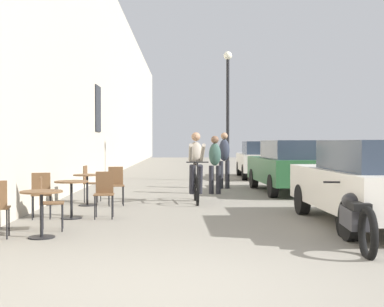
% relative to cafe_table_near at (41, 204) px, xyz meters
% --- Properties ---
extents(ground_plane, '(88.00, 88.00, 0.00)m').
position_rel_cafe_table_near_xyz_m(ground_plane, '(2.22, -2.71, -0.52)').
color(ground_plane, gray).
extents(building_facade_left, '(0.54, 68.00, 8.37)m').
position_rel_cafe_table_near_xyz_m(building_facade_left, '(-1.23, 11.29, 3.66)').
color(building_facade_left, '#B7AD99').
rests_on(building_facade_left, ground_plane).
extents(cafe_table_near, '(0.64, 0.64, 0.72)m').
position_rel_cafe_table_near_xyz_m(cafe_table_near, '(0.00, 0.00, 0.00)').
color(cafe_table_near, black).
rests_on(cafe_table_near, ground_plane).
extents(cafe_chair_near_toward_street, '(0.45, 0.45, 0.89)m').
position_rel_cafe_table_near_xyz_m(cafe_chair_near_toward_street, '(-0.07, 0.63, -0.00)').
color(cafe_chair_near_toward_street, black).
rests_on(cafe_chair_near_toward_street, ground_plane).
extents(cafe_table_mid, '(0.64, 0.64, 0.72)m').
position_rel_cafe_table_near_xyz_m(cafe_table_mid, '(0.02, 1.98, 0.00)').
color(cafe_table_mid, black).
rests_on(cafe_table_mid, ground_plane).
extents(cafe_chair_mid_toward_street, '(0.41, 0.41, 0.89)m').
position_rel_cafe_table_near_xyz_m(cafe_chair_mid_toward_street, '(0.64, 2.06, -0.00)').
color(cafe_chair_mid_toward_street, black).
rests_on(cafe_chair_mid_toward_street, ground_plane).
extents(cafe_chair_mid_toward_wall, '(0.45, 0.45, 0.89)m').
position_rel_cafe_table_near_xyz_m(cafe_chair_mid_toward_wall, '(-0.53, 1.91, -0.00)').
color(cafe_chair_mid_toward_wall, black).
rests_on(cafe_chair_mid_toward_wall, ground_plane).
extents(cafe_table_far, '(0.64, 0.64, 0.72)m').
position_rel_cafe_table_near_xyz_m(cafe_table_far, '(-0.04, 3.96, 0.00)').
color(cafe_table_far, black).
rests_on(cafe_table_far, ground_plane).
extents(cafe_chair_far_toward_street, '(0.40, 0.40, 0.89)m').
position_rel_cafe_table_near_xyz_m(cafe_chair_far_toward_street, '(-0.12, 4.66, -0.00)').
color(cafe_chair_far_toward_street, black).
rests_on(cafe_chair_far_toward_street, ground_plane).
extents(cafe_chair_far_toward_wall, '(0.44, 0.44, 0.89)m').
position_rel_cafe_table_near_xyz_m(cafe_chair_far_toward_wall, '(0.61, 4.04, -0.00)').
color(cafe_chair_far_toward_wall, black).
rests_on(cafe_chair_far_toward_wall, ground_plane).
extents(cyclist_on_bicycle, '(0.52, 1.76, 1.74)m').
position_rel_cafe_table_near_xyz_m(cyclist_on_bicycle, '(2.49, 4.61, 0.29)').
color(cyclist_on_bicycle, black).
rests_on(cyclist_on_bicycle, ground_plane).
extents(pedestrian_near, '(0.36, 0.27, 1.65)m').
position_rel_cafe_table_near_xyz_m(pedestrian_near, '(3.07, 6.54, 0.41)').
color(pedestrian_near, '#26262D').
rests_on(pedestrian_near, ground_plane).
extents(pedestrian_mid, '(0.35, 0.25, 1.77)m').
position_rel_cafe_table_near_xyz_m(pedestrian_mid, '(3.48, 8.24, 0.48)').
color(pedestrian_mid, '#26262D').
rests_on(pedestrian_mid, ground_plane).
extents(street_lamp, '(0.32, 0.32, 4.90)m').
position_rel_cafe_table_near_xyz_m(street_lamp, '(3.88, 11.46, 2.59)').
color(street_lamp, black).
rests_on(street_lamp, ground_plane).
extents(parked_car_nearest, '(1.86, 4.25, 1.50)m').
position_rel_cafe_table_near_xyz_m(parked_car_nearest, '(5.42, 0.96, 0.26)').
color(parked_car_nearest, beige).
rests_on(parked_car_nearest, ground_plane).
extents(parked_car_second, '(1.94, 4.33, 1.52)m').
position_rel_cafe_table_near_xyz_m(parked_car_second, '(5.30, 6.88, 0.27)').
color(parked_car_second, '#23512D').
rests_on(parked_car_second, ground_plane).
extents(parked_car_third, '(1.91, 4.28, 1.50)m').
position_rel_cafe_table_near_xyz_m(parked_car_third, '(5.39, 12.94, 0.26)').
color(parked_car_third, beige).
rests_on(parked_car_third, ground_plane).
extents(parked_motorcycle, '(0.62, 2.14, 0.92)m').
position_rel_cafe_table_near_xyz_m(parked_motorcycle, '(4.57, -0.70, -0.12)').
color(parked_motorcycle, black).
rests_on(parked_motorcycle, ground_plane).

